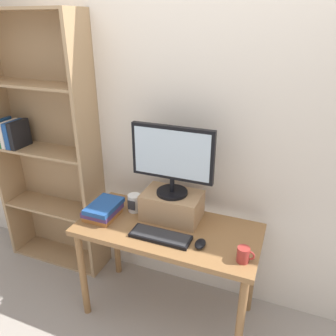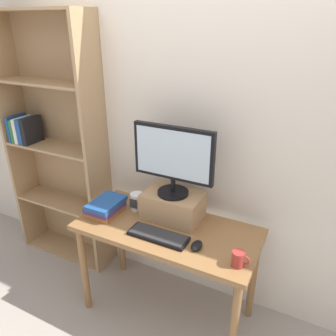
{
  "view_description": "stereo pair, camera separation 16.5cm",
  "coord_description": "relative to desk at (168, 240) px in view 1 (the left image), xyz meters",
  "views": [
    {
      "loc": [
        0.68,
        -1.69,
        2.01
      ],
      "look_at": [
        -0.02,
        0.05,
        1.16
      ],
      "focal_mm": 35.0,
      "sensor_mm": 36.0,
      "label": 1
    },
    {
      "loc": [
        0.83,
        -1.62,
        2.01
      ],
      "look_at": [
        -0.02,
        0.05,
        1.16
      ],
      "focal_mm": 35.0,
      "sensor_mm": 36.0,
      "label": 2
    }
  ],
  "objects": [
    {
      "name": "bookshelf_unit",
      "position": [
        -1.18,
        0.25,
        0.41
      ],
      "size": [
        0.9,
        0.28,
        2.09
      ],
      "color": "tan",
      "rests_on": "ground_plane"
    },
    {
      "name": "back_wall",
      "position": [
        0.0,
        0.4,
        0.65
      ],
      "size": [
        7.0,
        0.08,
        2.6
      ],
      "color": "beige",
      "rests_on": "ground_plane"
    },
    {
      "name": "computer_mouse",
      "position": [
        0.26,
        -0.11,
        0.12
      ],
      "size": [
        0.06,
        0.1,
        0.04
      ],
      "color": "black",
      "rests_on": "desk"
    },
    {
      "name": "coffee_mug",
      "position": [
        0.52,
        -0.15,
        0.15
      ],
      "size": [
        0.1,
        0.07,
        0.09
      ],
      "color": "#9E2D28",
      "rests_on": "desk"
    },
    {
      "name": "book_stack",
      "position": [
        -0.47,
        -0.04,
        0.15
      ],
      "size": [
        0.2,
        0.27,
        0.1
      ],
      "color": "#AD662D",
      "rests_on": "desk"
    },
    {
      "name": "riser_box",
      "position": [
        -0.02,
        0.12,
        0.2
      ],
      "size": [
        0.39,
        0.26,
        0.19
      ],
      "color": "#A87F56",
      "rests_on": "desk"
    },
    {
      "name": "keyboard",
      "position": [
        -0.0,
        -0.12,
        0.11
      ],
      "size": [
        0.39,
        0.14,
        0.02
      ],
      "color": "black",
      "rests_on": "desk"
    },
    {
      "name": "ground_plane",
      "position": [
        0.0,
        0.0,
        -0.65
      ],
      "size": [
        12.0,
        12.0,
        0.0
      ],
      "primitive_type": "plane",
      "color": "#9E9389"
    },
    {
      "name": "desk_speaker",
      "position": [
        -0.3,
        0.11,
        0.16
      ],
      "size": [
        0.09,
        0.1,
        0.13
      ],
      "color": "silver",
      "rests_on": "desk"
    },
    {
      "name": "computer_monitor",
      "position": [
        -0.02,
        0.12,
        0.55
      ],
      "size": [
        0.55,
        0.21,
        0.47
      ],
      "color": "black",
      "rests_on": "riser_box"
    },
    {
      "name": "desk",
      "position": [
        0.0,
        0.0,
        0.0
      ],
      "size": [
        1.22,
        0.57,
        0.75
      ],
      "color": "olive",
      "rests_on": "ground_plane"
    }
  ]
}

